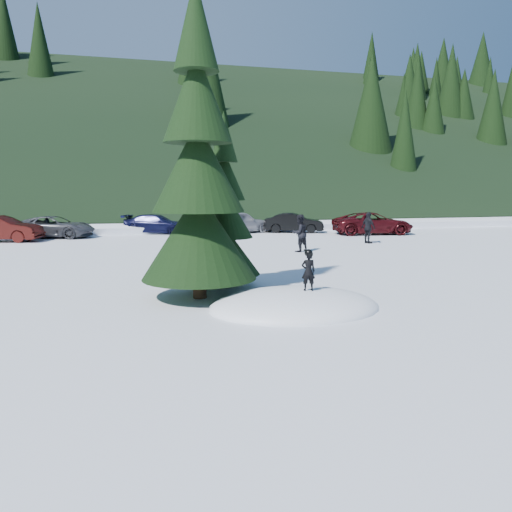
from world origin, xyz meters
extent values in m
plane|color=white|center=(0.00, 0.00, 0.00)|extent=(200.00, 200.00, 0.00)
ellipsoid|color=white|center=(0.00, 0.00, 0.00)|extent=(4.48, 3.52, 0.96)
cylinder|color=black|center=(-2.20, 1.80, 0.70)|extent=(0.38, 0.38, 1.40)
cone|color=black|center=(-2.20, 1.80, 1.79)|extent=(3.20, 3.20, 2.46)
cone|color=black|center=(-2.20, 1.80, 3.65)|extent=(2.54, 2.54, 2.46)
cone|color=black|center=(-2.20, 1.80, 5.51)|extent=(1.88, 1.88, 2.46)
cone|color=black|center=(-2.20, 1.80, 7.37)|extent=(1.22, 1.22, 2.46)
cylinder|color=black|center=(-1.20, 3.20, 0.50)|extent=(0.26, 0.26, 1.00)
cone|color=black|center=(-1.20, 3.20, 1.16)|extent=(2.20, 2.20, 1.52)
cone|color=black|center=(-1.20, 3.20, 2.31)|extent=(1.75, 1.75, 1.52)
cone|color=black|center=(-1.20, 3.20, 3.46)|extent=(1.29, 1.29, 1.52)
cone|color=black|center=(-1.20, 3.20, 4.61)|extent=(0.84, 0.84, 1.52)
imported|color=black|center=(0.29, -0.18, 0.97)|extent=(0.38, 0.28, 0.99)
imported|color=black|center=(3.98, 10.79, 0.91)|extent=(1.07, 0.96, 1.81)
imported|color=black|center=(8.94, 13.30, 0.88)|extent=(0.65, 1.10, 1.76)
imported|color=#380D0A|center=(-11.11, 19.47, 0.75)|extent=(4.79, 2.64, 1.50)
imported|color=#44454A|center=(-8.43, 21.13, 0.67)|extent=(5.30, 3.62, 1.35)
imported|color=black|center=(-2.12, 22.43, 0.65)|extent=(4.82, 3.40, 1.29)
imported|color=gray|center=(3.37, 21.30, 0.77)|extent=(4.85, 3.49, 1.53)
imported|color=black|center=(7.21, 20.89, 0.67)|extent=(4.32, 2.76, 1.34)
imported|color=#3E0B0F|center=(11.81, 18.22, 0.73)|extent=(5.55, 3.12, 1.46)
camera|label=1|loc=(-4.17, -11.92, 3.07)|focal=35.00mm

